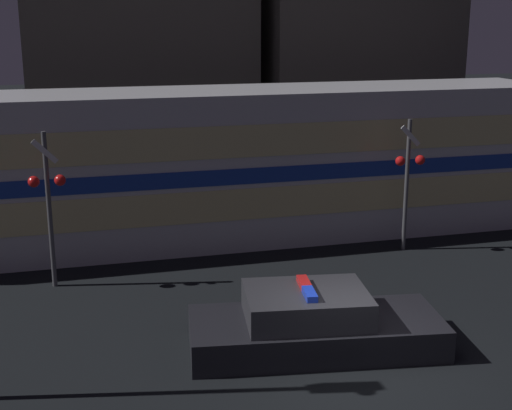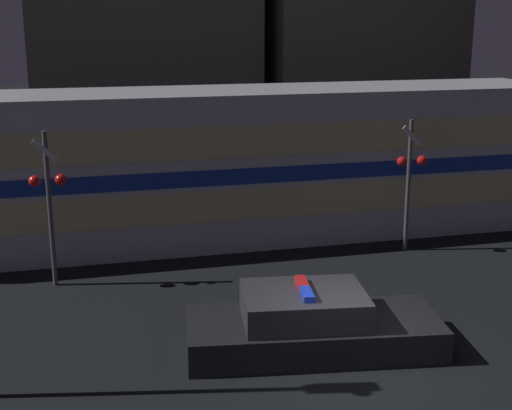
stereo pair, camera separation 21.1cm
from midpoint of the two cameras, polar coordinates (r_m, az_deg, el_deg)
The scene contains 7 objects.
ground_plane at distance 13.22m, azimuth 8.26°, elevation -13.09°, with size 120.00×120.00×0.00m, color black.
train at distance 20.10m, azimuth -2.81°, elevation 3.20°, with size 19.77×3.21×4.21m.
police_car at distance 13.76m, azimuth 4.85°, elevation -9.60°, with size 5.01×2.59×1.29m.
crossing_signal_near at distance 19.28m, azimuth 12.51°, elevation 2.45°, with size 0.83×0.32×3.57m.
crossing_signal_far at distance 16.92m, azimuth -15.90°, elevation 0.71°, with size 0.83×0.32×3.68m.
building_left at distance 27.95m, azimuth -8.88°, elevation 11.40°, with size 8.10×5.72×9.13m.
building_center at distance 29.41m, azimuth 7.84°, elevation 11.08°, with size 7.39×5.63×8.59m.
Camera 2 is at (-4.56, -10.75, 6.16)m, focal length 50.00 mm.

